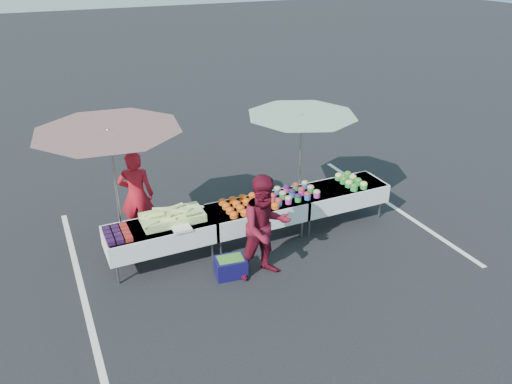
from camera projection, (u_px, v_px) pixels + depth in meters
name	position (u px, v px, depth m)	size (l,w,h in m)	color
ground	(256.00, 239.00, 9.42)	(80.00, 80.00, 0.00)	black
stripe_left	(80.00, 283.00, 8.21)	(0.10, 5.00, 0.00)	silver
stripe_right	(392.00, 206.00, 10.63)	(0.10, 5.00, 0.00)	silver
table_left	(160.00, 234.00, 8.48)	(1.86, 0.81, 0.75)	white
table_center	(256.00, 212.00, 9.16)	(1.86, 0.81, 0.75)	white
table_right	(339.00, 194.00, 9.84)	(1.86, 0.81, 0.75)	white
berry_punnets	(117.00, 234.00, 8.07)	(0.40, 0.54, 0.08)	black
corn_pile	(172.00, 217.00, 8.49)	(1.16, 0.57, 0.26)	#BEDF72
plastic_bags	(182.00, 228.00, 8.27)	(0.30, 0.25, 0.05)	white
carrot_bowls	(249.00, 204.00, 9.00)	(0.95, 0.69, 0.11)	#CF5A17
potato_cups	(292.00, 193.00, 9.33)	(0.94, 0.58, 0.16)	blue
bean_baskets	(351.00, 181.00, 9.82)	(0.36, 0.68, 0.15)	green
vendor	(136.00, 195.00, 9.16)	(0.63, 0.42, 1.74)	red
customer	(265.00, 228.00, 8.03)	(0.88, 0.69, 1.81)	maroon
umbrella_left	(110.00, 142.00, 7.87)	(2.92, 2.92, 2.43)	black
umbrella_right	(301.00, 124.00, 9.40)	(2.14, 2.14, 2.16)	black
storage_bin	(230.00, 266.00, 8.33)	(0.56, 0.44, 0.33)	#110D42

